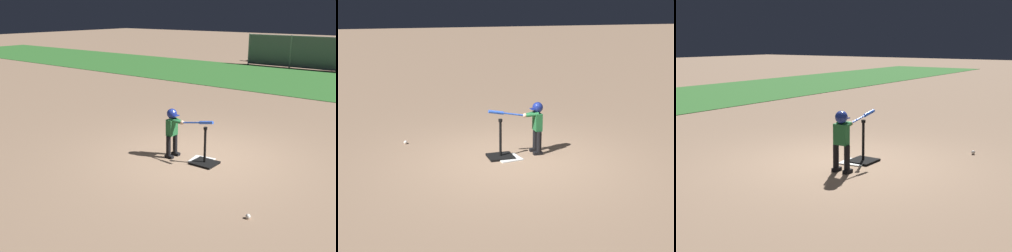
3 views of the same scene
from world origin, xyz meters
TOP-DOWN VIEW (x-y plane):
  - ground_plane at (0.00, 0.00)m, footprint 90.00×90.00m
  - home_plate at (0.10, -0.15)m, footprint 0.50×0.50m
  - batting_tee at (0.23, -0.25)m, footprint 0.49×0.44m
  - batter_child at (-0.49, -0.31)m, footprint 1.09×0.32m
  - baseball at (1.91, -1.68)m, footprint 0.07×0.07m

SIDE VIEW (x-z plane):
  - ground_plane at x=0.00m, z-range 0.00..0.00m
  - home_plate at x=0.10m, z-range 0.00..0.02m
  - baseball at x=1.91m, z-range 0.00..0.07m
  - batting_tee at x=0.23m, z-range -0.29..0.48m
  - batter_child at x=-0.49m, z-range 0.13..1.16m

